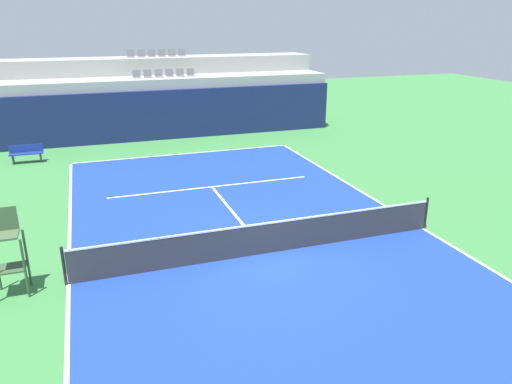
# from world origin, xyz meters

# --- Properties ---
(ground_plane) EXTENTS (80.00, 80.00, 0.00)m
(ground_plane) POSITION_xyz_m (0.00, 0.00, 0.00)
(ground_plane) COLOR #387A3D
(court_surface) EXTENTS (11.00, 24.00, 0.01)m
(court_surface) POSITION_xyz_m (0.00, 0.00, 0.01)
(court_surface) COLOR navy
(court_surface) RESTS_ON ground_plane
(baseline_far) EXTENTS (11.00, 0.10, 0.00)m
(baseline_far) POSITION_xyz_m (0.00, 11.95, 0.01)
(baseline_far) COLOR white
(baseline_far) RESTS_ON court_surface
(sideline_left) EXTENTS (0.10, 24.00, 0.00)m
(sideline_left) POSITION_xyz_m (-5.45, 0.00, 0.01)
(sideline_left) COLOR white
(sideline_left) RESTS_ON court_surface
(sideline_right) EXTENTS (0.10, 24.00, 0.00)m
(sideline_right) POSITION_xyz_m (5.45, 0.00, 0.01)
(sideline_right) COLOR white
(sideline_right) RESTS_ON court_surface
(service_line_far) EXTENTS (8.26, 0.10, 0.00)m
(service_line_far) POSITION_xyz_m (0.00, 6.40, 0.01)
(service_line_far) COLOR white
(service_line_far) RESTS_ON court_surface
(centre_service_line) EXTENTS (0.10, 6.40, 0.00)m
(centre_service_line) POSITION_xyz_m (0.00, 3.20, 0.01)
(centre_service_line) COLOR white
(centre_service_line) RESTS_ON court_surface
(back_wall) EXTENTS (19.40, 0.30, 2.77)m
(back_wall) POSITION_xyz_m (0.00, 15.56, 1.38)
(back_wall) COLOR navy
(back_wall) RESTS_ON ground_plane
(stands_tier_lower) EXTENTS (19.40, 2.40, 3.33)m
(stands_tier_lower) POSITION_xyz_m (0.00, 16.91, 1.66)
(stands_tier_lower) COLOR #9E9E99
(stands_tier_lower) RESTS_ON ground_plane
(stands_tier_upper) EXTENTS (19.40, 2.40, 4.30)m
(stands_tier_upper) POSITION_xyz_m (0.00, 19.31, 2.15)
(stands_tier_upper) COLOR #9E9E99
(stands_tier_upper) RESTS_ON ground_plane
(seating_row_lower) EXTENTS (3.56, 0.44, 0.44)m
(seating_row_lower) POSITION_xyz_m (0.00, 17.01, 3.45)
(seating_row_lower) COLOR slate
(seating_row_lower) RESTS_ON stands_tier_lower
(seating_row_upper) EXTENTS (3.56, 0.44, 0.44)m
(seating_row_upper) POSITION_xyz_m (0.00, 19.41, 4.42)
(seating_row_upper) COLOR slate
(seating_row_upper) RESTS_ON stands_tier_upper
(tennis_net) EXTENTS (11.08, 0.08, 1.07)m
(tennis_net) POSITION_xyz_m (0.00, 0.00, 0.51)
(tennis_net) COLOR black
(tennis_net) RESTS_ON court_surface
(umpire_chair) EXTENTS (0.76, 0.66, 2.20)m
(umpire_chair) POSITION_xyz_m (-6.70, 0.06, 1.19)
(umpire_chair) COLOR #334C2D
(umpire_chair) RESTS_ON ground_plane
(player_bench) EXTENTS (1.50, 0.40, 0.85)m
(player_bench) POSITION_xyz_m (-7.40, 12.87, 0.51)
(player_bench) COLOR navy
(player_bench) RESTS_ON ground_plane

